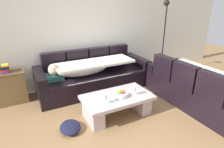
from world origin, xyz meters
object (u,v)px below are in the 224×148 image
book_stack_on_cabinet (5,68)px  floor_lamp (164,35)px  wine_glass_near_left (105,97)px  open_magazine (126,92)px  couch_near_window (197,88)px  wine_glass_near_right (134,89)px  side_cabinet (7,87)px  fruit_bowl (120,94)px  crumpled_garment (70,127)px  coffee_table (117,103)px  couch_along_wall (92,76)px

book_stack_on_cabinet → floor_lamp: (3.61, -0.34, 0.40)m
wine_glass_near_left → floor_lamp: size_ratio=0.09×
open_magazine → couch_near_window: bearing=-16.2°
wine_glass_near_left → wine_glass_near_right: bearing=2.9°
book_stack_on_cabinet → side_cabinet: bearing=-170.5°
fruit_bowl → crumpled_garment: (-0.91, -0.02, -0.36)m
coffee_table → open_magazine: size_ratio=4.29×
open_magazine → book_stack_on_cabinet: size_ratio=1.24×
wine_glass_near_right → open_magazine: wine_glass_near_right is taller
couch_near_window → crumpled_garment: bearing=82.5°
side_cabinet → crumpled_garment: bearing=-59.8°
couch_near_window → book_stack_on_cabinet: (-3.25, 1.78, 0.38)m
fruit_bowl → floor_lamp: (1.89, 1.11, 0.69)m
couch_along_wall → wine_glass_near_right: size_ratio=15.07×
wine_glass_near_right → couch_near_window: bearing=-11.4°
fruit_bowl → wine_glass_near_right: bearing=-18.1°
fruit_bowl → floor_lamp: bearing=30.4°
couch_along_wall → couch_near_window: 2.20m
open_magazine → crumpled_garment: 1.12m
couch_near_window → floor_lamp: (0.36, 1.44, 0.78)m
fruit_bowl → open_magazine: fruit_bowl is taller
couch_along_wall → wine_glass_near_right: couch_along_wall is taller
couch_near_window → fruit_bowl: size_ratio=7.09×
couch_near_window → wine_glass_near_right: (-1.29, 0.26, 0.16)m
side_cabinet → couch_along_wall: bearing=-7.4°
couch_near_window → fruit_bowl: 1.56m
couch_along_wall → side_cabinet: size_ratio=3.47×
couch_along_wall → wine_glass_near_right: 1.33m
couch_along_wall → fruit_bowl: bearing=-88.4°
fruit_bowl → couch_near_window: bearing=-12.5°
book_stack_on_cabinet → wine_glass_near_left: bearing=-48.3°
floor_lamp → side_cabinet: bearing=174.8°
couch_near_window → wine_glass_near_left: (-1.87, 0.23, 0.16)m
couch_near_window → wine_glass_near_right: size_ratio=11.96×
wine_glass_near_left → wine_glass_near_right: same height
wine_glass_near_left → open_magazine: bearing=19.7°
couch_along_wall → crumpled_garment: couch_along_wall is taller
couch_along_wall → coffee_table: (-0.01, -1.18, -0.09)m
book_stack_on_cabinet → floor_lamp: 3.65m
wine_glass_near_right → open_magazine: size_ratio=0.59×
coffee_table → fruit_bowl: bearing=-33.9°
couch_along_wall → side_cabinet: (-1.73, 0.22, -0.01)m
wine_glass_near_left → wine_glass_near_right: 0.58m
wine_glass_near_left → crumpled_garment: wine_glass_near_left is taller
wine_glass_near_left → floor_lamp: floor_lamp is taller
couch_near_window → floor_lamp: size_ratio=1.02×
wine_glass_near_right → book_stack_on_cabinet: bearing=142.2°
couch_near_window → open_magazine: size_ratio=7.09×
couch_near_window → side_cabinet: couch_near_window is taller
couch_along_wall → crumpled_garment: (-0.88, -1.23, -0.27)m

